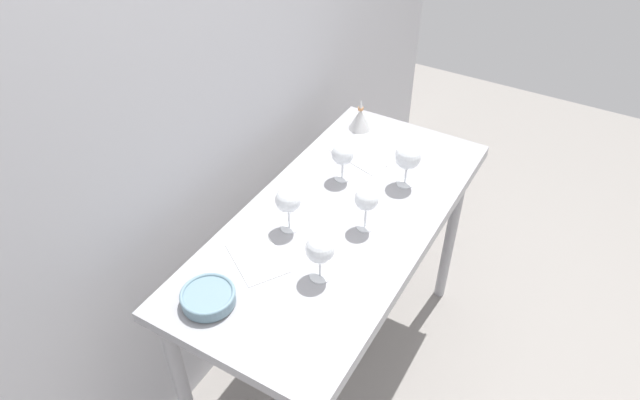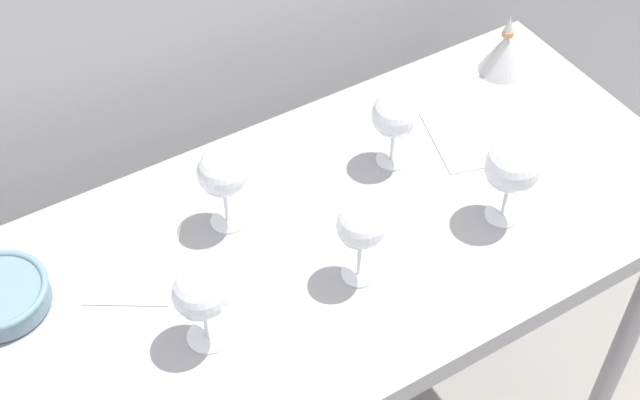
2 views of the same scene
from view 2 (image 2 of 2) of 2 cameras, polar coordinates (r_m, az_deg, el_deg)
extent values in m
cube|color=#9C9CA1|center=(1.64, 0.57, -2.50)|extent=(1.40, 0.64, 0.04)
cube|color=#9C9CA1|center=(1.49, 7.27, -10.83)|extent=(1.40, 0.01, 0.05)
cylinder|color=#9C9CA1|center=(2.17, 18.92, -7.88)|extent=(0.05, 0.05, 0.86)
cylinder|color=#9C9CA1|center=(2.38, 10.40, 0.68)|extent=(0.05, 0.05, 0.86)
cylinder|color=white|center=(1.68, 11.39, -0.94)|extent=(0.06, 0.06, 0.00)
cylinder|color=white|center=(1.65, 11.61, 0.07)|extent=(0.01, 0.01, 0.08)
sphere|color=white|center=(1.59, 12.05, 2.12)|extent=(0.10, 0.10, 0.10)
cylinder|color=maroon|center=(1.60, 11.96, 1.68)|extent=(0.07, 0.07, 0.02)
cylinder|color=white|center=(1.56, 2.44, -4.68)|extent=(0.06, 0.06, 0.00)
cylinder|color=white|center=(1.52, 2.50, -3.59)|extent=(0.01, 0.01, 0.09)
sphere|color=white|center=(1.46, 2.60, -1.61)|extent=(0.08, 0.08, 0.08)
cylinder|color=maroon|center=(1.47, 2.58, -1.98)|extent=(0.06, 0.06, 0.02)
cylinder|color=white|center=(1.75, 4.52, 2.55)|extent=(0.06, 0.06, 0.00)
cylinder|color=white|center=(1.72, 4.60, 3.50)|extent=(0.01, 0.01, 0.08)
sphere|color=white|center=(1.67, 4.75, 5.36)|extent=(0.09, 0.09, 0.09)
cylinder|color=maroon|center=(1.68, 4.72, 4.97)|extent=(0.06, 0.06, 0.02)
cylinder|color=white|center=(1.64, -5.85, -1.32)|extent=(0.06, 0.06, 0.00)
cylinder|color=white|center=(1.61, -5.97, -0.26)|extent=(0.01, 0.01, 0.09)
sphere|color=white|center=(1.55, -6.19, 1.74)|extent=(0.09, 0.09, 0.09)
cylinder|color=maroon|center=(1.56, -6.15, 1.34)|extent=(0.06, 0.06, 0.02)
cylinder|color=white|center=(1.49, -7.09, -8.54)|extent=(0.07, 0.07, 0.00)
cylinder|color=white|center=(1.46, -7.24, -7.62)|extent=(0.01, 0.01, 0.08)
sphere|color=white|center=(1.40, -7.54, -5.77)|extent=(0.09, 0.09, 0.09)
cylinder|color=maroon|center=(1.41, -7.47, -6.16)|extent=(0.06, 0.06, 0.03)
cube|color=white|center=(1.84, 9.29, 4.62)|extent=(0.22, 0.27, 0.00)
cube|color=white|center=(1.62, -11.61, -3.41)|extent=(0.24, 0.26, 0.00)
cylinder|color=#4C4C4C|center=(1.61, -19.40, -6.21)|extent=(0.15, 0.15, 0.01)
cone|color=silver|center=(1.96, 11.53, 9.07)|extent=(0.10, 0.10, 0.09)
cylinder|color=#C17F4C|center=(1.93, 11.76, 10.28)|extent=(0.02, 0.02, 0.01)
cone|color=silver|center=(1.92, 11.87, 10.86)|extent=(0.02, 0.02, 0.04)
camera|label=1|loc=(0.83, -109.08, -7.44)|focal=32.13mm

